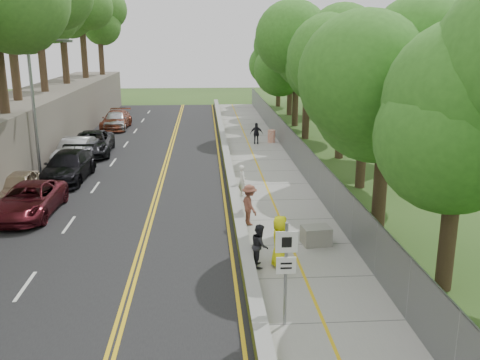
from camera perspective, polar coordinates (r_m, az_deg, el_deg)
name	(u,v)px	position (r m, az deg, el deg)	size (l,w,h in m)	color
ground	(241,281)	(18.55, 0.11, -10.71)	(140.00, 140.00, 0.00)	#33511E
road	(135,174)	(32.95, -11.12, 0.68)	(11.20, 66.00, 0.04)	black
sidewalk	(266,171)	(32.88, 2.75, 0.93)	(4.20, 66.00, 0.05)	gray
jersey_barrier	(228,168)	(32.63, -1.26, 1.33)	(0.42, 66.00, 0.60)	#CAED2A
chainlink_fence	(300,155)	(32.96, 6.41, 2.63)	(0.04, 66.00, 2.00)	slate
trees_fenceside	(343,55)	(32.71, 10.88, 12.98)	(7.00, 66.00, 14.00)	#3D8326
streetlight	(37,100)	(32.23, -20.81, 8.03)	(2.52, 0.22, 8.00)	gray
signpost	(286,263)	(15.12, 4.93, -8.83)	(0.62, 0.09, 3.10)	gray
construction_barrel	(271,136)	(41.65, 3.38, 4.68)	(0.59, 0.59, 0.98)	#E5532B
concrete_block	(316,235)	(21.55, 8.12, -5.88)	(1.10, 0.82, 0.73)	gray
car_2	(29,200)	(26.48, -21.61, -2.00)	(2.42, 5.25, 1.46)	maroon
car_3	(68,167)	(32.09, -17.89, 1.38)	(2.29, 5.62, 1.63)	black
car_4	(18,186)	(29.15, -22.61, -0.63)	(1.67, 4.15, 1.41)	tan
car_5	(76,151)	(36.26, -17.13, 2.97)	(1.74, 4.98, 1.64)	silver
car_6	(92,143)	(38.74, -15.48, 3.81)	(2.64, 5.74, 1.59)	black
car_7	(116,120)	(49.10, -13.06, 6.26)	(2.22, 5.45, 1.58)	brown
car_8	(116,120)	(48.92, -13.10, 6.28)	(1.98, 4.91, 1.67)	#B4B4B8
painter_0	(280,241)	(19.20, 4.25, -6.55)	(0.93, 0.61, 1.91)	#F3F511
painter_1	(242,180)	(27.66, 0.24, -0.03)	(0.58, 0.38, 1.60)	white
painter_2	(260,245)	(19.28, 2.13, -6.97)	(0.76, 0.59, 1.57)	#222227
painter_3	(250,205)	(23.34, 1.03, -2.66)	(1.16, 0.67, 1.80)	brown
person_far	(257,133)	(40.95, 1.77, 4.98)	(0.96, 0.40, 1.64)	black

